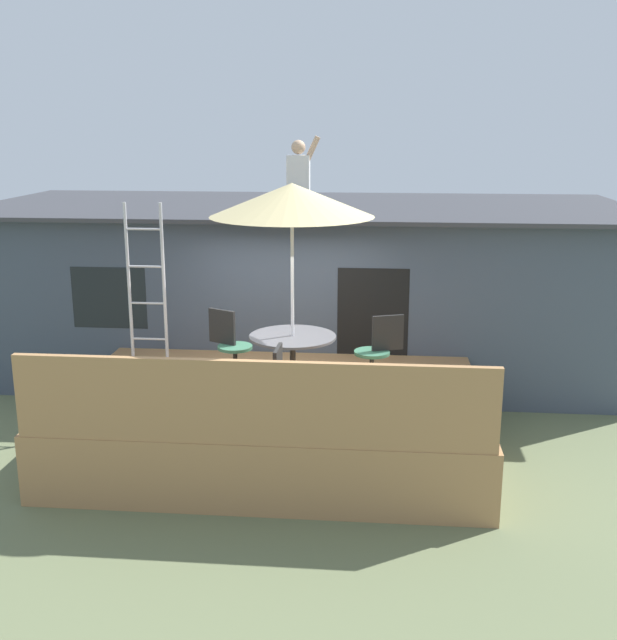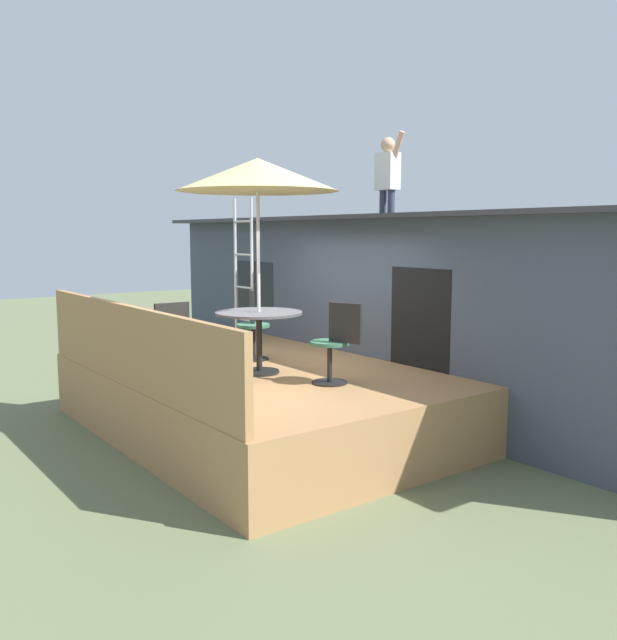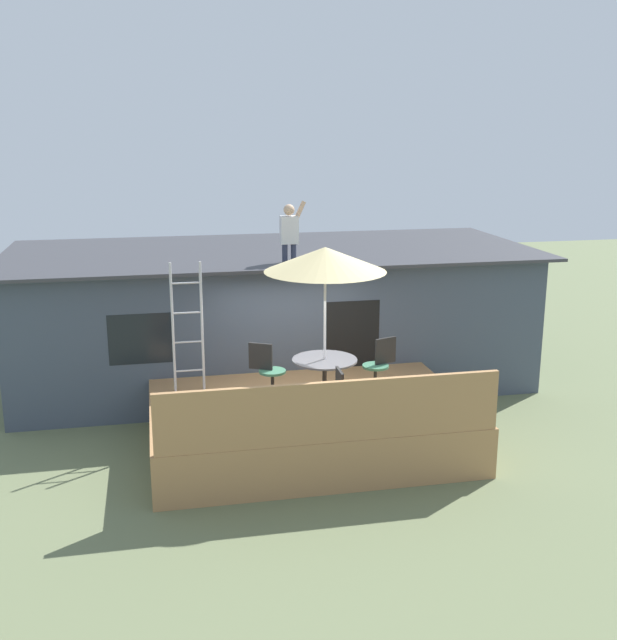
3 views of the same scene
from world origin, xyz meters
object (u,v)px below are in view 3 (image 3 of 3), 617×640
at_px(patio_umbrella, 325,260).
at_px(step_ladder, 188,327).
at_px(patio_table, 325,369).
at_px(patio_chair_near, 338,397).
at_px(patio_chair_right, 379,366).
at_px(person_figure, 290,229).
at_px(patio_chair_left, 268,371).

relative_size(patio_umbrella, step_ladder, 1.15).
relative_size(patio_table, patio_chair_near, 1.13).
height_order(patio_table, step_ladder, step_ladder).
xyz_separation_m(patio_chair_right, patio_chair_near, (-1.04, -1.33, 0.00)).
bearing_deg(patio_chair_near, person_figure, 3.77).
relative_size(patio_chair_left, patio_chair_near, 1.00).
bearing_deg(patio_table, patio_chair_left, 152.52).
bearing_deg(step_ladder, patio_chair_right, -12.91).
relative_size(patio_chair_right, patio_chair_near, 1.00).
relative_size(patio_umbrella, person_figure, 2.29).
height_order(patio_chair_left, patio_chair_right, same).
bearing_deg(person_figure, patio_table, -86.14).
bearing_deg(patio_umbrella, person_figure, 93.86).
bearing_deg(patio_umbrella, patio_chair_near, -91.58).
xyz_separation_m(step_ladder, patio_chair_near, (2.06, -2.05, -0.64)).
bearing_deg(patio_umbrella, patio_table, -26.57).
xyz_separation_m(patio_umbrella, patio_chair_right, (1.01, 0.35, -1.89)).
height_order(step_ladder, patio_chair_near, step_ladder).
height_order(patio_umbrella, patio_chair_right, patio_umbrella).
bearing_deg(patio_chair_right, person_figure, -77.22).
xyz_separation_m(patio_umbrella, patio_chair_near, (-0.03, -0.98, -1.89)).
distance_m(person_figure, patio_chair_right, 3.02).
xyz_separation_m(patio_table, step_ladder, (-2.09, 1.06, 0.51)).
distance_m(patio_table, patio_umbrella, 1.76).
height_order(patio_table, person_figure, person_figure).
distance_m(patio_table, patio_chair_right, 1.08).
bearing_deg(patio_chair_right, patio_chair_left, -21.83).
distance_m(patio_table, patio_chair_near, 0.99).
relative_size(step_ladder, patio_chair_left, 2.39).
distance_m(patio_table, step_ladder, 2.40).
distance_m(person_figure, patio_chair_left, 2.82).
height_order(person_figure, patio_chair_right, person_figure).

